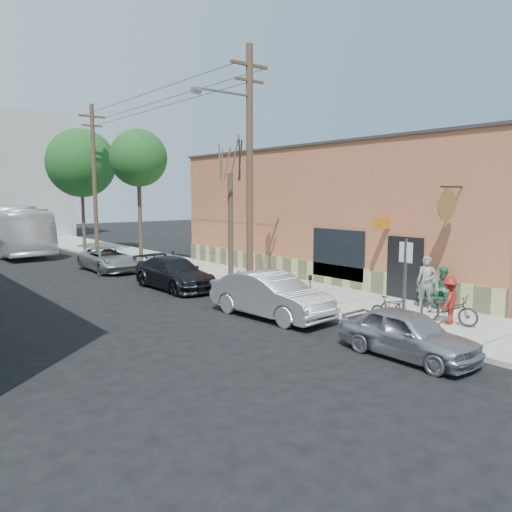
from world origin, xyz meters
TOP-DOWN VIEW (x-y plane):
  - ground at (0.00, 0.00)m, footprint 120.00×120.00m
  - sidewalk at (4.25, 11.00)m, footprint 4.50×58.00m
  - cafe_building at (8.99, 4.99)m, footprint 6.60×20.20m
  - sign_post at (2.35, -3.85)m, footprint 0.07×0.45m
  - parking_meter_near at (2.25, -0.01)m, footprint 0.14×0.14m
  - parking_meter_far at (2.25, 9.84)m, footprint 0.14×0.14m
  - utility_pole_near at (2.39, 3.75)m, footprint 3.57×0.28m
  - utility_pole_far at (2.45, 20.67)m, footprint 1.80×0.28m
  - tree_bare at (2.80, 5.59)m, footprint 0.24×0.24m
  - tree_leafy_mid at (2.80, 14.66)m, footprint 3.31×3.31m
  - tree_leafy_far at (2.80, 24.04)m, footprint 4.94×4.94m
  - patio_chair_a at (5.92, -2.81)m, footprint 0.66×0.66m
  - patio_chair_b at (5.88, -2.36)m, footprint 0.60×0.60m
  - patron_grey at (5.66, -2.49)m, footprint 0.70×0.82m
  - patron_green at (5.92, -3.02)m, footprint 0.68×0.82m
  - cyclist at (4.27, -4.19)m, footprint 1.06×0.73m
  - cyclist_bike at (4.27, -4.19)m, footprint 0.98×1.91m
  - parked_bike_a at (2.66, -3.15)m, footprint 0.43×1.51m
  - parked_bike_b at (2.75, -3.13)m, footprint 1.35×1.75m
  - car_0 at (0.80, -5.06)m, footprint 1.52×3.76m
  - car_1 at (0.80, 0.46)m, footprint 2.07×4.86m
  - car_2 at (0.80, 7.17)m, footprint 2.07×4.90m
  - car_3 at (0.58, 14.07)m, footprint 2.26×4.79m
  - bus at (-1.89, 26.47)m, footprint 3.38×12.41m

SIDE VIEW (x-z plane):
  - ground at x=0.00m, z-range 0.00..0.00m
  - sidewalk at x=4.25m, z-range 0.00..0.15m
  - patio_chair_a at x=5.92m, z-range 0.15..1.03m
  - patio_chair_b at x=5.88m, z-range 0.15..1.03m
  - parked_bike_b at x=2.75m, z-range 0.15..1.03m
  - parked_bike_a at x=2.66m, z-range 0.15..1.05m
  - cyclist_bike at x=4.27m, z-range 0.15..1.11m
  - car_0 at x=0.80m, z-range 0.00..1.28m
  - car_3 at x=0.58m, z-range 0.00..1.32m
  - car_2 at x=0.80m, z-range 0.00..1.41m
  - car_1 at x=0.80m, z-range 0.00..1.56m
  - cyclist at x=4.27m, z-range 0.15..1.66m
  - patron_green at x=5.92m, z-range 0.15..1.69m
  - parking_meter_near at x=2.25m, z-range 0.36..1.60m
  - parking_meter_far at x=2.25m, z-range 0.36..1.60m
  - patron_grey at x=5.66m, z-range 0.15..2.05m
  - bus at x=-1.89m, z-range 0.00..3.43m
  - sign_post at x=2.35m, z-range 0.43..3.23m
  - tree_bare at x=2.80m, z-range 0.15..5.17m
  - cafe_building at x=8.99m, z-range 0.00..6.61m
  - utility_pole_far at x=2.45m, z-range 0.34..10.34m
  - utility_pole_near at x=2.39m, z-range 0.41..10.41m
  - tree_leafy_mid at x=2.80m, z-range 2.38..10.21m
  - tree_leafy_far at x=2.80m, z-range 2.08..10.88m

